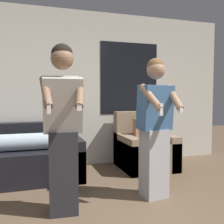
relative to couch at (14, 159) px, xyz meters
The scene contains 5 objects.
wall_back 1.49m from the couch, 30.03° to the left, with size 5.96×0.07×2.70m.
couch is the anchor object (origin of this frame).
armchair 2.10m from the couch, ahead, with size 0.86×0.89×0.95m.
person_left 1.57m from the couch, 67.57° to the right, with size 0.46×0.52×1.76m.
person_right 2.14m from the couch, 36.22° to the right, with size 0.45×0.50×1.68m.
Camera 1 is at (-0.68, -1.77, 1.24)m, focal length 42.00 mm.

